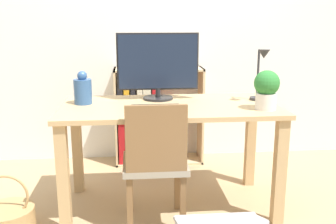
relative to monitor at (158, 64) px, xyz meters
name	(u,v)px	position (x,y,z in m)	size (l,w,h in m)	color
ground_plane	(169,205)	(0.06, -0.20, -0.99)	(10.00, 10.00, 0.00)	tan
wall_back	(158,18)	(0.06, 0.89, 0.31)	(8.00, 0.05, 2.60)	silver
desk	(169,123)	(0.06, -0.20, -0.38)	(1.45, 0.74, 0.74)	tan
monitor	(158,64)	(0.00, 0.00, 0.00)	(0.58, 0.21, 0.47)	#232326
keyboard	(156,107)	(-0.03, -0.29, -0.24)	(0.32, 0.12, 0.02)	black
vase	(83,90)	(-0.52, -0.11, -0.16)	(0.12, 0.12, 0.22)	#33598C
desk_lamp	(261,70)	(0.70, -0.15, -0.03)	(0.10, 0.19, 0.36)	#2D2D33
potted_plant	(267,89)	(0.66, -0.39, -0.12)	(0.16, 0.16, 0.25)	silver
chair	(155,160)	(-0.05, -0.47, -0.54)	(0.40, 0.40, 0.83)	#9E937F
bookshelf	(144,117)	(-0.08, 0.71, -0.56)	(0.79, 0.28, 0.87)	#D8BC8C
basket	(8,218)	(-0.98, -0.44, -0.90)	(0.33, 0.33, 0.37)	tan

